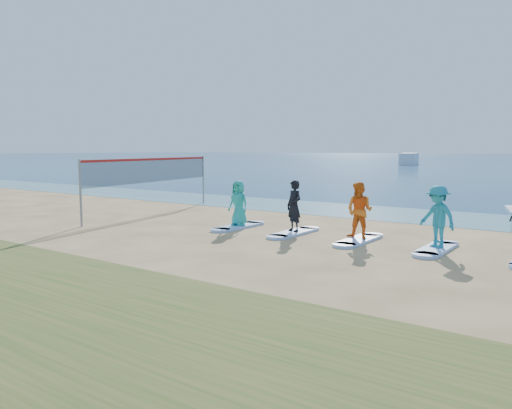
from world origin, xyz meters
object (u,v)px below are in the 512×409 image
Objects in this scene: volleyball_net at (153,171)px; student_3 at (438,217)px; boat_offshore_a at (409,165)px; surfboard_1 at (294,233)px; surfboard_0 at (239,226)px; student_2 at (360,211)px; surfboard_2 at (359,240)px; student_1 at (294,206)px; surfboard_3 at (436,249)px; student_0 at (239,203)px.

student_3 is at bearing -5.22° from volleyball_net.
volleyball_net is at bearing -91.22° from boat_offshore_a.
student_3 is (4.75, 0.00, 0.93)m from surfboard_1.
surfboard_1 is (8.17, -1.18, -1.86)m from volleyball_net.
student_3 reaches higher than surfboard_0.
student_3 is at bearing 3.65° from student_2.
surfboard_2 is at bearing 0.00° from student_2.
surfboard_0 is at bearing -87.19° from boat_offshore_a.
volleyball_net is 1.15× the size of boat_offshore_a.
surfboard_0 is 1.26× the size of student_1.
surfboard_1 is at bearing -8.22° from volleyball_net.
surfboard_0 is 2.37m from surfboard_1.
surfboard_2 is 2.55m from student_3.
student_1 reaches higher than surfboard_3.
volleyball_net is 5.42× the size of student_0.
volleyball_net is at bearing 171.78° from surfboard_1.
student_1 is at bearing -176.35° from student_2.
student_3 is (26.31, -75.68, 0.98)m from boat_offshore_a.
surfboard_0 is (5.79, -1.18, -1.86)m from volleyball_net.
boat_offshore_a is at bearing 107.55° from surfboard_2.
boat_offshore_a is 79.38m from student_2.
boat_offshore_a is at bearing 105.90° from surfboard_1.
surfboard_1 is at bearing -176.35° from student_2.
surfboard_2 is at bearing -155.66° from student_3.
student_3 reaches higher than surfboard_1.
surfboard_3 is (26.31, -75.68, 0.04)m from boat_offshore_a.
surfboard_1 is (2.37, 0.00, -0.87)m from student_0.
volleyball_net is 13.10m from surfboard_3.
volleyball_net reaches higher than boat_offshore_a.
boat_offshore_a is at bearing 111.20° from student_2.
boat_offshore_a is at bearing 105.33° from student_0.
boat_offshore_a is 4.44× the size of student_1.
surfboard_2 is 0.93m from student_2.
student_3 reaches higher than boat_offshore_a.
surfboard_0 is 1.00× the size of surfboard_2.
student_2 reaches higher than boat_offshore_a.
surfboard_1 is 1.24× the size of student_3.
student_2 is at bearing -6.39° from volleyball_net.
student_2 is at bearing 180.00° from surfboard_3.
surfboard_1 is 2.37m from surfboard_2.
boat_offshore_a is 80.13m from student_3.
student_1 is at bearing -8.22° from volleyball_net.
student_0 is at bearing 180.00° from surfboard_3.
volleyball_net is 75.72m from boat_offshore_a.
student_2 is (0.00, 0.00, 0.93)m from surfboard_2.
surfboard_0 is at bearing -155.66° from student_3.
volleyball_net is 5.03× the size of student_2.
boat_offshore_a is at bearing 126.96° from student_1.
student_2 is 1.00× the size of student_3.
volleyball_net is at bearing 169.59° from student_0.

